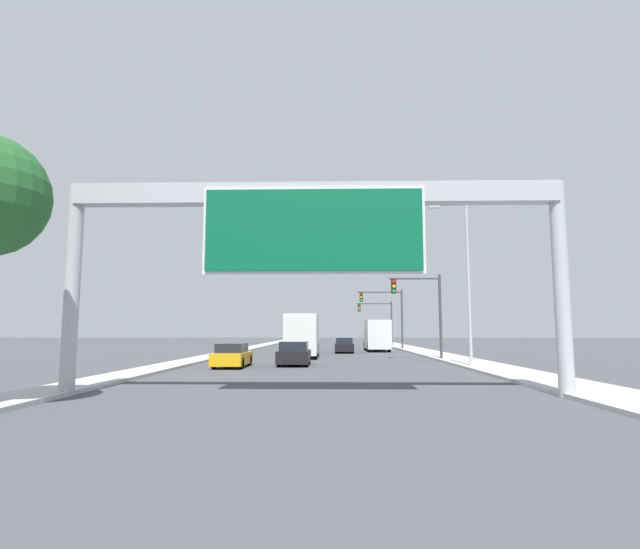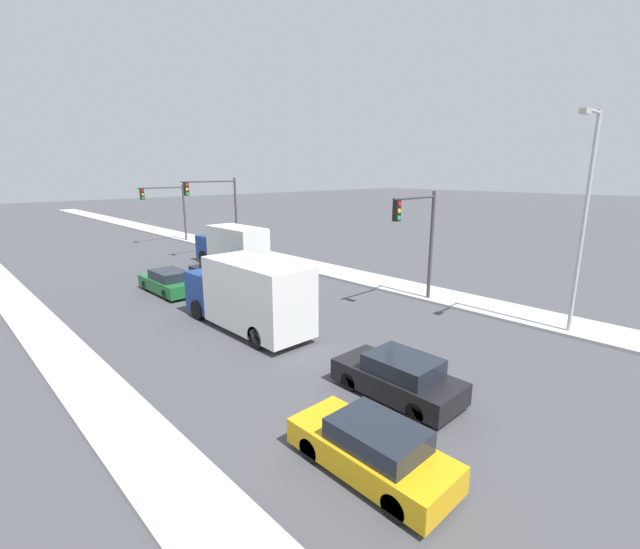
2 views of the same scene
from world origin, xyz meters
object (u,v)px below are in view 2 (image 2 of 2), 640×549
at_px(car_mid_left, 169,282).
at_px(traffic_light_mid_block, 220,204).
at_px(truck_box_secondary, 232,246).
at_px(car_near_right, 398,377).
at_px(traffic_light_near_intersection, 420,231).
at_px(car_mid_right, 372,449).
at_px(car_far_left, 218,273).
at_px(truck_box_primary, 248,294).
at_px(traffic_light_far_intersection, 170,204).
at_px(street_lamp_right, 584,211).

xyz_separation_m(car_mid_left, traffic_light_mid_block, (8.70, 8.21, 3.91)).
distance_m(truck_box_secondary, traffic_light_mid_block, 5.57).
distance_m(car_near_right, traffic_light_near_intersection, 11.13).
xyz_separation_m(car_mid_right, traffic_light_mid_block, (12.20, 27.19, 3.93)).
relative_size(car_far_left, truck_box_primary, 0.62).
height_order(car_mid_left, traffic_light_near_intersection, traffic_light_near_intersection).
bearing_deg(truck_box_secondary, traffic_light_near_intersection, -82.35).
height_order(traffic_light_near_intersection, traffic_light_far_intersection, traffic_light_near_intersection).
distance_m(traffic_light_near_intersection, traffic_light_mid_block, 20.01).
relative_size(car_mid_right, traffic_light_near_intersection, 0.69).
height_order(car_far_left, car_mid_left, car_far_left).
relative_size(car_mid_right, truck_box_primary, 0.57).
bearing_deg(traffic_light_near_intersection, car_mid_right, -150.27).
bearing_deg(street_lamp_right, car_far_left, 108.87).
bearing_deg(traffic_light_mid_block, car_mid_left, -136.67).
relative_size(car_near_right, truck_box_secondary, 0.59).
distance_m(car_mid_right, car_mid_left, 19.31).
xyz_separation_m(truck_box_secondary, traffic_light_far_intersection, (1.71, 14.39, 2.47)).
relative_size(truck_box_primary, traffic_light_far_intersection, 1.27).
distance_m(traffic_light_near_intersection, street_lamp_right, 7.61).
relative_size(truck_box_primary, traffic_light_near_intersection, 1.22).
relative_size(car_mid_right, truck_box_secondary, 0.59).
xyz_separation_m(car_mid_right, traffic_light_near_intersection, (12.60, 7.19, 3.49)).
height_order(car_mid_left, truck_box_primary, truck_box_primary).
relative_size(truck_box_primary, street_lamp_right, 0.78).
distance_m(car_mid_left, traffic_light_mid_block, 12.58).
xyz_separation_m(car_mid_left, truck_box_secondary, (7.00, 3.82, 0.93)).
xyz_separation_m(car_far_left, traffic_light_far_intersection, (5.21, 18.06, 3.40)).
bearing_deg(car_mid_right, car_mid_left, 79.55).
bearing_deg(car_far_left, street_lamp_right, -71.13).
distance_m(traffic_light_near_intersection, traffic_light_far_intersection, 30.00).
bearing_deg(car_mid_right, truck_box_secondary, 65.28).
relative_size(car_near_right, car_mid_left, 0.91).
relative_size(car_near_right, truck_box_primary, 0.56).
distance_m(truck_box_primary, traffic_light_far_intersection, 28.31).
height_order(truck_box_primary, traffic_light_mid_block, traffic_light_mid_block).
xyz_separation_m(traffic_light_near_intersection, traffic_light_far_intersection, (-0.38, 30.00, -0.07)).
bearing_deg(traffic_light_mid_block, street_lamp_right, -87.05).
bearing_deg(car_near_right, traffic_light_far_intersection, 76.18).
distance_m(car_mid_right, car_far_left, 20.38).
relative_size(truck_box_secondary, traffic_light_mid_block, 1.07).
bearing_deg(car_far_left, traffic_light_mid_block, 57.17).
distance_m(traffic_light_far_intersection, street_lamp_right, 37.46).
xyz_separation_m(car_far_left, street_lamp_right, (6.61, -19.34, 4.95)).
height_order(car_mid_left, truck_box_secondary, truck_box_secondary).
distance_m(car_near_right, street_lamp_right, 11.43).
relative_size(car_far_left, traffic_light_near_intersection, 0.76).
bearing_deg(car_near_right, car_mid_right, -152.96).
distance_m(car_mid_right, traffic_light_near_intersection, 14.92).
distance_m(truck_box_secondary, traffic_light_near_intersection, 15.95).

